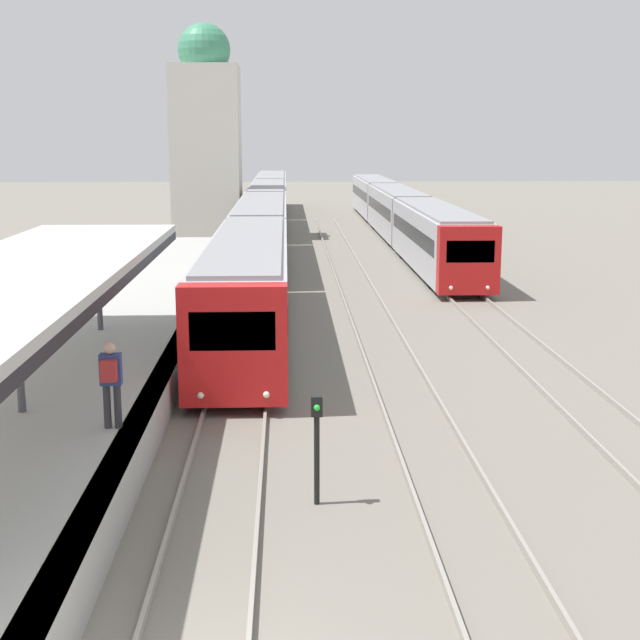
# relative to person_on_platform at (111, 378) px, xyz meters

# --- Properties ---
(platform_canopy) EXTENTS (4.00, 19.43, 2.83)m
(platform_canopy) POSITION_rel_person_on_platform_xyz_m (-1.98, 1.11, 1.72)
(platform_canopy) COLOR beige
(platform_canopy) RESTS_ON station_platform
(person_on_platform) EXTENTS (0.40, 0.40, 1.66)m
(person_on_platform) POSITION_rel_person_on_platform_xyz_m (0.00, 0.00, 0.00)
(person_on_platform) COLOR #2D2D33
(person_on_platform) RESTS_ON station_platform
(train_near) EXTENTS (2.53, 65.96, 3.20)m
(train_near) POSITION_rel_person_on_platform_xyz_m (2.09, 36.37, -0.15)
(train_near) COLOR red
(train_near) RESTS_ON ground_plane
(train_far) EXTENTS (2.44, 45.84, 3.08)m
(train_far) POSITION_rel_person_on_platform_xyz_m (10.49, 40.76, -0.21)
(train_far) COLOR red
(train_far) RESTS_ON ground_plane
(signal_post_near) EXTENTS (0.20, 0.21, 1.98)m
(signal_post_near) POSITION_rel_person_on_platform_xyz_m (3.83, -1.55, -0.70)
(signal_post_near) COLOR black
(signal_post_near) RESTS_ON ground_plane
(distant_domed_building) EXTENTS (4.22, 4.22, 13.22)m
(distant_domed_building) POSITION_rel_person_on_platform_xyz_m (-1.64, 40.96, 4.38)
(distant_domed_building) COLOR silver
(distant_domed_building) RESTS_ON ground_plane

